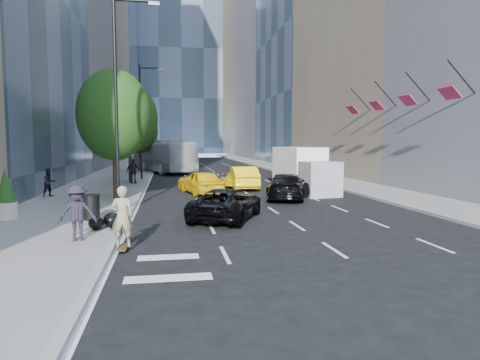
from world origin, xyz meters
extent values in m
plane|color=black|center=(0.00, 0.00, 0.00)|extent=(160.00, 160.00, 0.00)
cube|color=slate|center=(-9.00, 30.00, 0.07)|extent=(6.00, 120.00, 0.15)
cube|color=slate|center=(10.00, 30.00, 0.07)|extent=(4.00, 120.00, 0.15)
cube|color=#31404C|center=(-22.00, 92.00, 30.00)|extent=(20.00, 28.00, 60.00)
cube|color=slate|center=(22.00, 74.00, 32.50)|extent=(20.00, 24.00, 65.00)
cube|color=#766352|center=(22.00, 98.00, 25.00)|extent=(20.00, 24.00, 50.00)
cube|color=#31404C|center=(0.00, 120.00, 45.00)|extent=(40.00, 20.00, 90.00)
cylinder|color=black|center=(-6.50, 4.00, 5.15)|extent=(0.16, 0.16, 10.00)
cylinder|color=black|center=(-5.60, 4.00, 9.85)|extent=(1.80, 0.12, 0.12)
cube|color=#99998C|center=(-4.70, 4.00, 9.75)|extent=(0.50, 0.22, 0.15)
cylinder|color=black|center=(-6.50, 22.00, 5.15)|extent=(0.16, 0.16, 10.00)
cylinder|color=black|center=(-5.60, 22.00, 9.85)|extent=(1.80, 0.12, 0.12)
cube|color=#99998C|center=(-4.70, 22.00, 9.75)|extent=(0.50, 0.22, 0.15)
cylinder|color=black|center=(-7.20, 9.00, 1.72)|extent=(0.30, 0.30, 3.15)
ellipsoid|color=#17340E|center=(-7.20, 9.00, 4.98)|extent=(4.20, 4.20, 5.25)
cylinder|color=black|center=(-7.20, 19.00, 1.84)|extent=(0.30, 0.30, 3.38)
ellipsoid|color=#17340E|center=(-7.20, 19.00, 5.32)|extent=(4.50, 4.50, 5.62)
cylinder|color=black|center=(-7.20, 32.00, 1.61)|extent=(0.30, 0.30, 2.93)
ellipsoid|color=#17340E|center=(-7.20, 32.00, 4.63)|extent=(3.90, 3.90, 4.88)
cylinder|color=black|center=(-6.40, 40.00, 2.75)|extent=(0.14, 0.14, 5.20)
imported|color=black|center=(-6.40, 40.00, 4.35)|extent=(2.48, 0.53, 1.00)
cylinder|color=black|center=(11.15, 4.00, 6.85)|extent=(1.75, 0.08, 1.75)
cube|color=#B1284F|center=(10.50, 4.00, 6.00)|extent=(0.64, 1.30, 0.64)
cylinder|color=black|center=(11.15, 8.00, 6.85)|extent=(1.75, 0.08, 1.75)
cube|color=#B1284F|center=(10.50, 8.00, 6.00)|extent=(0.64, 1.30, 0.64)
cylinder|color=black|center=(11.15, 12.00, 6.85)|extent=(1.75, 0.08, 1.75)
cube|color=#B1284F|center=(10.50, 12.00, 6.00)|extent=(0.64, 1.30, 0.64)
cylinder|color=black|center=(11.15, 16.00, 6.85)|extent=(1.75, 0.08, 1.75)
cube|color=#B1284F|center=(10.50, 16.00, 6.00)|extent=(0.64, 1.30, 0.64)
imported|color=#857B53|center=(-5.60, -3.00, 0.97)|extent=(0.73, 0.50, 1.93)
imported|color=black|center=(-1.64, 1.90, 0.69)|extent=(4.16, 5.50, 1.39)
imported|color=black|center=(2.81, 8.00, 0.78)|extent=(3.71, 5.78, 1.56)
imported|color=yellow|center=(-2.00, 11.50, 0.78)|extent=(2.85, 4.89, 1.56)
imported|color=yellow|center=(1.20, 14.00, 0.83)|extent=(1.86, 5.06, 1.66)
imported|color=#F6A70C|center=(-2.00, 13.00, 0.65)|extent=(3.31, 5.08, 1.30)
imported|color=#DEB60B|center=(1.20, 15.50, 0.63)|extent=(3.30, 4.67, 1.25)
imported|color=#B8BABE|center=(-4.80, 32.57, 1.83)|extent=(7.46, 13.39, 3.66)
cube|color=white|center=(4.86, 12.13, 1.77)|extent=(2.80, 4.64, 2.58)
cube|color=gray|center=(5.25, 8.90, 1.10)|extent=(2.41, 2.16, 2.20)
cylinder|color=black|center=(4.30, 8.40, 0.48)|extent=(0.45, 0.99, 0.96)
cylinder|color=black|center=(6.29, 8.64, 0.48)|extent=(0.45, 0.99, 0.96)
cylinder|color=black|center=(3.68, 13.52, 0.48)|extent=(0.45, 0.99, 0.96)
cylinder|color=black|center=(5.68, 13.76, 0.48)|extent=(0.45, 0.99, 0.96)
imported|color=black|center=(-11.20, 10.33, 1.00)|extent=(1.05, 1.02, 1.71)
imported|color=black|center=(-6.88, 18.00, 1.13)|extent=(1.21, 0.65, 1.96)
imported|color=black|center=(-7.16, -1.97, 1.09)|extent=(1.34, 0.94, 1.88)
cylinder|color=black|center=(-7.38, 2.00, 0.65)|extent=(0.67, 0.67, 1.01)
cylinder|color=beige|center=(-11.00, 2.79, 0.51)|extent=(0.89, 0.89, 0.71)
cone|color=#17340E|center=(-11.00, 2.79, 1.58)|extent=(0.80, 0.80, 1.43)
ellipsoid|color=black|center=(-6.34, 0.21, 0.43)|extent=(0.66, 0.73, 0.56)
ellipsoid|color=black|center=(-6.86, -0.21, 0.40)|extent=(0.58, 0.64, 0.49)
camera|label=1|loc=(-4.16, -16.65, 3.42)|focal=32.00mm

